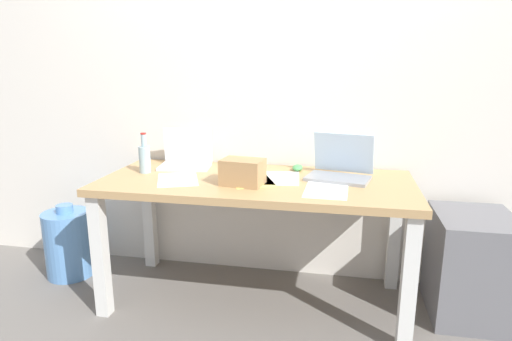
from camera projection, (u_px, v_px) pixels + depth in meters
name	position (u px, v px, depth m)	size (l,w,h in m)	color
ground_plane	(256.00, 299.00, 2.55)	(8.00, 8.00, 0.00)	slate
back_wall	(270.00, 70.00, 2.64)	(5.20, 0.08, 2.60)	silver
desk	(256.00, 196.00, 2.40)	(1.69, 0.74, 0.73)	tan
laptop_left	(186.00, 158.00, 2.66)	(0.32, 0.24, 0.23)	silver
laptop_right	(340.00, 168.00, 2.39)	(0.38, 0.30, 0.24)	gray
beer_bottle	(145.00, 158.00, 2.50)	(0.07, 0.07, 0.23)	#99B7C1
computer_mouse	(298.00, 168.00, 2.57)	(0.06, 0.10, 0.03)	#4C9E56
cardboard_box	(243.00, 172.00, 2.26)	(0.21, 0.15, 0.14)	tan
coffee_mug	(260.00, 168.00, 2.43)	(0.08, 0.08, 0.10)	#4C9E56
paper_sheet_front_left	(178.00, 179.00, 2.37)	(0.21, 0.30, 0.00)	white
paper_sheet_front_right	(326.00, 190.00, 2.17)	(0.21, 0.30, 0.00)	white
paper_sheet_near_back	(280.00, 178.00, 2.40)	(0.21, 0.30, 0.00)	white
paper_sheet_center	(252.00, 180.00, 2.35)	(0.21, 0.30, 0.00)	#F4E06B
water_cooler_jug	(68.00, 243.00, 2.80)	(0.29, 0.29, 0.47)	#598CC6
filing_cabinet	(470.00, 266.00, 2.34)	(0.40, 0.48, 0.57)	slate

